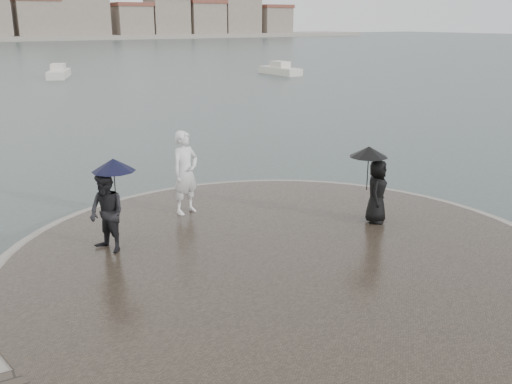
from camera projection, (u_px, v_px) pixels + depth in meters
ground at (401, 346)px, 9.56m from camera, size 400.00×400.00×0.00m
kerb_ring at (286, 264)px, 12.40m from camera, size 12.50×12.50×0.32m
quay_tip at (286, 263)px, 12.39m from camera, size 11.90×11.90×0.36m
statue at (185, 172)px, 14.76m from camera, size 0.92×0.74×2.19m
visitor_left at (108, 203)px, 12.30m from camera, size 1.20×1.10×2.04m
visitor_right at (375, 181)px, 14.06m from camera, size 1.19×1.02×1.95m
boats at (93, 83)px, 46.19m from camera, size 41.63×26.14×1.50m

